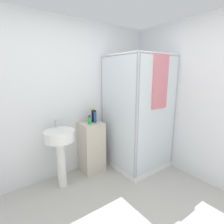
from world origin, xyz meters
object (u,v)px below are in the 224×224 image
shampoo_bottle_blue (95,117)px  lotion_bottle_white (89,118)px  sink (60,144)px  shampoo_bottle_tall_black (93,115)px  soap_dispenser (89,120)px

shampoo_bottle_blue → lotion_bottle_white: (-0.08, 0.06, -0.03)m
sink → shampoo_bottle_tall_black: (0.65, 0.17, 0.31)m
soap_dispenser → shampoo_bottle_tall_black: size_ratio=0.65×
shampoo_bottle_tall_black → lotion_bottle_white: shampoo_bottle_tall_black is taller
soap_dispenser → shampoo_bottle_tall_black: shampoo_bottle_tall_black is taller
shampoo_bottle_tall_black → lotion_bottle_white: bearing=-176.5°
sink → lotion_bottle_white: lotion_bottle_white is taller
sink → shampoo_bottle_blue: shampoo_bottle_blue is taller
shampoo_bottle_tall_black → lotion_bottle_white: size_ratio=1.34×
sink → lotion_bottle_white: bearing=15.8°
sink → soap_dispenser: 0.60m
soap_dispenser → sink: bearing=-171.1°
sink → shampoo_bottle_tall_black: shampoo_bottle_tall_black is taller
sink → shampoo_bottle_tall_black: size_ratio=4.47×
shampoo_bottle_blue → sink: bearing=-171.4°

